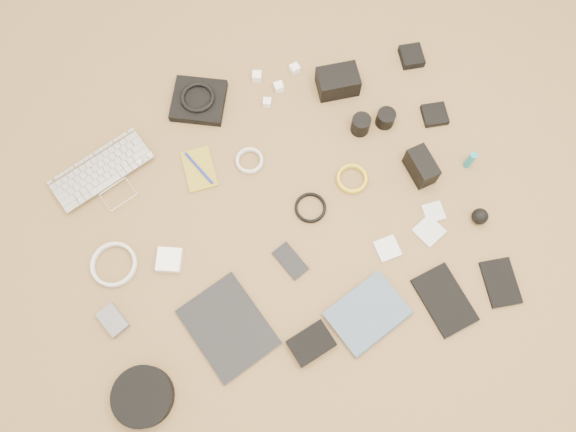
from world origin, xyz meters
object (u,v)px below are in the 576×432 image
object	(u,v)px
paperback	(385,336)
laptop	(110,182)
tablet	(228,327)
dslr_camera	(338,82)
phone	(290,261)
headphone_case	(143,397)

from	to	relation	value
paperback	laptop	bearing A→B (deg)	23.37
tablet	dslr_camera	bearing A→B (deg)	30.93
dslr_camera	paperback	bearing A→B (deg)	-94.19
phone	headphone_case	xyz separation A→B (m)	(-0.55, -0.26, 0.02)
dslr_camera	phone	distance (m)	0.66
headphone_case	paperback	world-z (taller)	headphone_case
dslr_camera	laptop	bearing A→B (deg)	-166.85
laptop	tablet	bearing A→B (deg)	-86.37
dslr_camera	tablet	world-z (taller)	dslr_camera
laptop	dslr_camera	xyz separation A→B (m)	(0.85, 0.11, 0.03)
tablet	paperback	world-z (taller)	paperback
laptop	paperback	distance (m)	1.04
laptop	paperback	xyz separation A→B (m)	(0.70, -0.77, -0.00)
phone	tablet	bearing A→B (deg)	-171.58
laptop	phone	world-z (taller)	laptop
tablet	laptop	bearing A→B (deg)	94.60
headphone_case	paperback	bearing A→B (deg)	-4.39
tablet	phone	world-z (taller)	tablet
headphone_case	paperback	size ratio (longest dim) A/B	0.79
phone	headphone_case	size ratio (longest dim) A/B	0.65
laptop	headphone_case	size ratio (longest dim) A/B	1.90
dslr_camera	headphone_case	size ratio (longest dim) A/B	0.79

